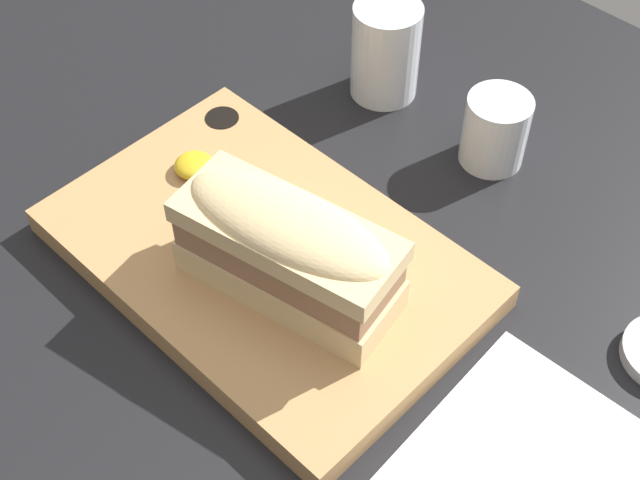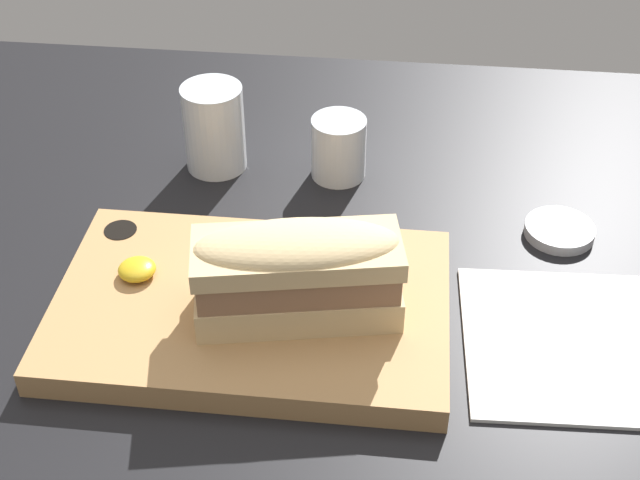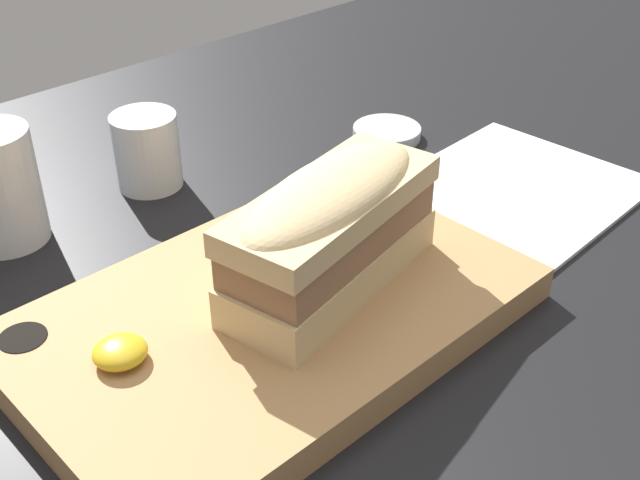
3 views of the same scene
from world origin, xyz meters
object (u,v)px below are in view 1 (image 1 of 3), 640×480
Objects in this scene: serving_board at (264,256)px; wine_glass at (495,133)px; water_glass at (385,56)px; sandwich at (288,248)px.

wine_glass is (5.87, 24.65, 1.96)cm from serving_board.
serving_board is 3.59× the size of water_glass.
sandwich is 29.60cm from water_glass.
wine_glass is at bearing 87.32° from sandwich.
water_glass is 1.41× the size of wine_glass.
water_glass is 14.28cm from wine_glass.
serving_board is at bearing 162.94° from sandwich.
water_glass is (-8.36, 24.98, 3.09)cm from serving_board.
sandwich reaches higher than water_glass.
water_glass is at bearing 108.50° from serving_board.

